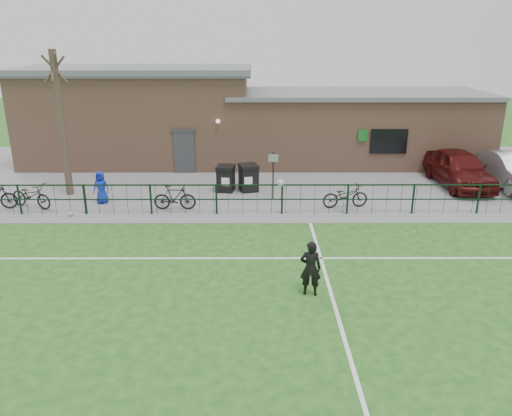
{
  "coord_description": "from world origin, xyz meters",
  "views": [
    {
      "loc": [
        -0.04,
        -10.02,
        6.56
      ],
      "look_at": [
        0.0,
        5.0,
        1.3
      ],
      "focal_mm": 35.0,
      "sensor_mm": 36.0,
      "label": 1
    }
  ],
  "objects_px": {
    "bicycle_d": "(175,197)",
    "spectator_child": "(101,187)",
    "bare_tree": "(62,125)",
    "car_maroon": "(459,168)",
    "wheelie_bin_right": "(248,179)",
    "ball_ground": "(70,214)",
    "sign_post": "(273,176)",
    "bicycle_c": "(31,196)",
    "bicycle_e": "(345,196)",
    "wheelie_bin_left": "(226,179)"
  },
  "relations": [
    {
      "from": "bicycle_d",
      "to": "spectator_child",
      "type": "height_order",
      "value": "spectator_child"
    },
    {
      "from": "bare_tree",
      "to": "spectator_child",
      "type": "relative_size",
      "value": 4.49
    },
    {
      "from": "car_maroon",
      "to": "wheelie_bin_right",
      "type": "bearing_deg",
      "value": -177.37
    },
    {
      "from": "car_maroon",
      "to": "ball_ground",
      "type": "bearing_deg",
      "value": -168.02
    },
    {
      "from": "sign_post",
      "to": "spectator_child",
      "type": "bearing_deg",
      "value": -175.81
    },
    {
      "from": "bicycle_c",
      "to": "spectator_child",
      "type": "relative_size",
      "value": 1.42
    },
    {
      "from": "spectator_child",
      "to": "bicycle_d",
      "type": "bearing_deg",
      "value": -8.18
    },
    {
      "from": "bare_tree",
      "to": "bicycle_c",
      "type": "distance_m",
      "value": 3.17
    },
    {
      "from": "bicycle_d",
      "to": "bicycle_e",
      "type": "xyz_separation_m",
      "value": [
        6.71,
        0.25,
        -0.02
      ]
    },
    {
      "from": "wheelie_bin_right",
      "to": "ball_ground",
      "type": "xyz_separation_m",
      "value": [
        -6.72,
        -3.25,
        -0.46
      ]
    },
    {
      "from": "ball_ground",
      "to": "spectator_child",
      "type": "bearing_deg",
      "value": 63.52
    },
    {
      "from": "bare_tree",
      "to": "bicycle_e",
      "type": "distance_m",
      "value": 11.94
    },
    {
      "from": "wheelie_bin_left",
      "to": "spectator_child",
      "type": "bearing_deg",
      "value": -153.18
    },
    {
      "from": "wheelie_bin_right",
      "to": "wheelie_bin_left",
      "type": "bearing_deg",
      "value": 166.81
    },
    {
      "from": "spectator_child",
      "to": "ball_ground",
      "type": "distance_m",
      "value": 1.83
    },
    {
      "from": "bare_tree",
      "to": "spectator_child",
      "type": "height_order",
      "value": "bare_tree"
    },
    {
      "from": "wheelie_bin_left",
      "to": "ball_ground",
      "type": "distance_m",
      "value": 6.58
    },
    {
      "from": "bare_tree",
      "to": "bicycle_d",
      "type": "bearing_deg",
      "value": -22.57
    },
    {
      "from": "bicycle_c",
      "to": "bicycle_e",
      "type": "relative_size",
      "value": 1.05
    },
    {
      "from": "bare_tree",
      "to": "spectator_child",
      "type": "xyz_separation_m",
      "value": [
        1.74,
        -1.2,
        -2.31
      ]
    },
    {
      "from": "car_maroon",
      "to": "bicycle_e",
      "type": "bearing_deg",
      "value": -153.76
    },
    {
      "from": "spectator_child",
      "to": "wheelie_bin_left",
      "type": "bearing_deg",
      "value": 24.87
    },
    {
      "from": "bicycle_d",
      "to": "spectator_child",
      "type": "distance_m",
      "value": 3.2
    },
    {
      "from": "wheelie_bin_right",
      "to": "sign_post",
      "type": "relative_size",
      "value": 0.54
    },
    {
      "from": "bare_tree",
      "to": "wheelie_bin_right",
      "type": "relative_size",
      "value": 5.5
    },
    {
      "from": "wheelie_bin_right",
      "to": "bicycle_c",
      "type": "distance_m",
      "value": 8.87
    },
    {
      "from": "bare_tree",
      "to": "sign_post",
      "type": "height_order",
      "value": "bare_tree"
    },
    {
      "from": "sign_post",
      "to": "bicycle_d",
      "type": "relative_size",
      "value": 1.21
    },
    {
      "from": "bicycle_c",
      "to": "sign_post",
      "type": "bearing_deg",
      "value": -62.14
    },
    {
      "from": "sign_post",
      "to": "spectator_child",
      "type": "distance_m",
      "value": 7.0
    },
    {
      "from": "car_maroon",
      "to": "bicycle_e",
      "type": "distance_m",
      "value": 6.4
    },
    {
      "from": "sign_post",
      "to": "bicycle_c",
      "type": "relative_size",
      "value": 1.05
    },
    {
      "from": "sign_post",
      "to": "bicycle_e",
      "type": "distance_m",
      "value": 3.07
    },
    {
      "from": "bicycle_e",
      "to": "ball_ground",
      "type": "relative_size",
      "value": 8.94
    },
    {
      "from": "wheelie_bin_right",
      "to": "bicycle_e",
      "type": "xyz_separation_m",
      "value": [
        3.86,
        -2.26,
        -0.07
      ]
    },
    {
      "from": "car_maroon",
      "to": "bicycle_d",
      "type": "xyz_separation_m",
      "value": [
        -12.35,
        -3.26,
        -0.31
      ]
    },
    {
      "from": "wheelie_bin_right",
      "to": "bicycle_d",
      "type": "bearing_deg",
      "value": -154.63
    },
    {
      "from": "wheelie_bin_right",
      "to": "bicycle_e",
      "type": "height_order",
      "value": "wheelie_bin_right"
    },
    {
      "from": "wheelie_bin_right",
      "to": "bicycle_e",
      "type": "relative_size",
      "value": 0.6
    },
    {
      "from": "wheelie_bin_left",
      "to": "ball_ground",
      "type": "xyz_separation_m",
      "value": [
        -5.73,
        -3.21,
        -0.45
      ]
    },
    {
      "from": "bicycle_c",
      "to": "bicycle_d",
      "type": "height_order",
      "value": "bicycle_c"
    },
    {
      "from": "bare_tree",
      "to": "car_maroon",
      "type": "xyz_separation_m",
      "value": [
        17.18,
        1.25,
        -2.17
      ]
    },
    {
      "from": "wheelie_bin_right",
      "to": "spectator_child",
      "type": "relative_size",
      "value": 0.82
    },
    {
      "from": "bare_tree",
      "to": "sign_post",
      "type": "distance_m",
      "value": 8.97
    },
    {
      "from": "wheelie_bin_left",
      "to": "bicycle_d",
      "type": "height_order",
      "value": "wheelie_bin_left"
    },
    {
      "from": "car_maroon",
      "to": "spectator_child",
      "type": "distance_m",
      "value": 15.64
    },
    {
      "from": "bicycle_c",
      "to": "bicycle_e",
      "type": "xyz_separation_m",
      "value": [
        12.43,
        -0.01,
        -0.02
      ]
    },
    {
      "from": "wheelie_bin_right",
      "to": "sign_post",
      "type": "height_order",
      "value": "sign_post"
    },
    {
      "from": "bicycle_d",
      "to": "bare_tree",
      "type": "bearing_deg",
      "value": 67.83
    },
    {
      "from": "sign_post",
      "to": "spectator_child",
      "type": "xyz_separation_m",
      "value": [
        -6.98,
        -0.51,
        -0.33
      ]
    }
  ]
}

